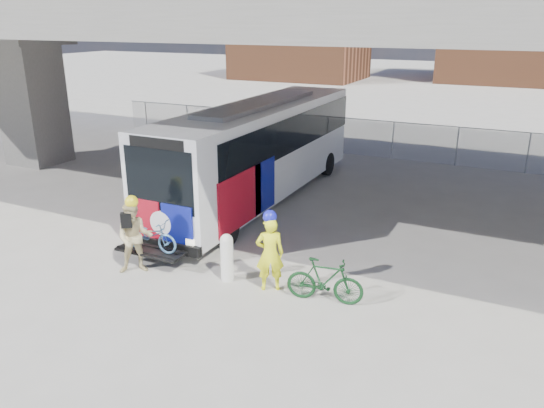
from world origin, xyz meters
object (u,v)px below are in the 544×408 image
Objects in this scene: cyclist_hivis at (270,252)px; cyclist_tan at (135,237)px; bollard at (227,256)px; bike_parked at (325,281)px; bus at (260,144)px.

cyclist_hivis is 0.98× the size of cyclist_tan.
bollard reaches higher than bike_parked.
cyclist_hivis is at bearing 80.48° from bike_parked.
bus is 5.94× the size of cyclist_tan.
cyclist_hivis is 1.14× the size of bike_parked.
bollard is at bearing -27.43° from cyclist_hivis.
bike_parked is at bearing -27.83° from cyclist_tan.
bollard is 0.59× the size of cyclist_tan.
bus reaches higher than cyclist_hivis.
bus is 6.92× the size of bike_parked.
cyclist_tan is at bearing -91.17° from bus.
bike_parked is at bearing 0.84° from bollard.
bike_parked is at bearing 150.73° from cyclist_hivis.
bollard is at bearing -70.16° from bus.
cyclist_tan is 5.20m from bike_parked.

